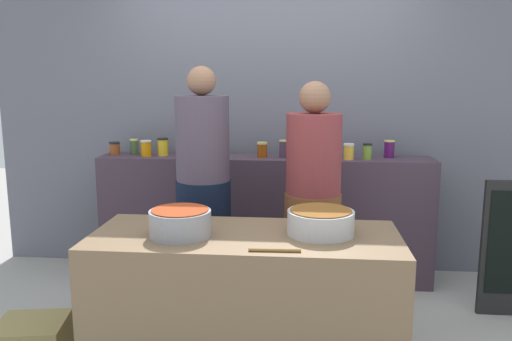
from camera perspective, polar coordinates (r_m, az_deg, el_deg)
The scene contains 22 objects.
storefront_wall at distance 4.48m, azimuth 1.32°, elevation 8.17°, with size 4.80×0.12×3.00m, color slate.
display_shelf at distance 4.28m, azimuth 0.94°, elevation -5.32°, with size 2.70×0.36×1.03m, color #403140.
prep_table at distance 3.00m, azimuth -1.19°, elevation -14.44°, with size 1.70×0.70×0.81m, color brown.
preserve_jar_0 at distance 4.42m, azimuth -15.36°, elevation 2.35°, with size 0.09×0.09×0.11m.
preserve_jar_1 at distance 4.44m, azimuth -13.32°, elevation 2.59°, with size 0.07×0.07×0.13m.
preserve_jar_2 at distance 4.30m, azimuth -12.06°, elevation 2.42°, with size 0.09×0.09×0.13m.
preserve_jar_3 at distance 4.30m, azimuth -10.26°, elevation 2.59°, with size 0.09×0.09×0.15m.
preserve_jar_4 at distance 4.29m, azimuth -8.32°, elevation 2.62°, with size 0.07×0.07×0.14m.
preserve_jar_5 at distance 4.22m, azimuth -6.19°, elevation 2.42°, with size 0.07×0.07×0.13m.
preserve_jar_6 at distance 4.14m, azimuth 0.69°, elevation 2.32°, with size 0.08×0.08×0.12m.
preserve_jar_7 at distance 4.13m, azimuth 3.07°, elevation 2.40°, with size 0.07×0.07×0.14m.
preserve_jar_8 at distance 4.09m, azimuth 4.68°, elevation 2.03°, with size 0.07×0.07×0.10m.
preserve_jar_9 at distance 4.17m, azimuth 7.04°, elevation 2.31°, with size 0.09×0.09×0.13m.
preserve_jar_10 at distance 4.10m, azimuth 10.22°, elevation 2.08°, with size 0.08×0.08×0.13m.
preserve_jar_11 at distance 4.13m, azimuth 12.21°, elevation 2.08°, with size 0.07×0.07×0.13m.
preserve_jar_12 at distance 4.27m, azimuth 14.52°, elevation 2.32°, with size 0.08×0.08×0.14m.
cooking_pot_left at distance 2.83m, azimuth -8.38°, elevation -5.75°, with size 0.34×0.34×0.15m.
cooking_pot_center at distance 2.86m, azimuth 7.17°, elevation -5.68°, with size 0.37×0.37×0.14m.
wooden_spoon at distance 2.57m, azimuth 2.08°, elevation -8.79°, with size 0.02×0.02×0.26m, color #9E703D.
cook_with_tongs at distance 3.66m, azimuth -5.81°, elevation -3.66°, with size 0.39×0.39×1.74m.
cook_in_cap at distance 3.56m, azimuth 6.27°, elevation -4.85°, with size 0.39×0.39×1.64m.
bread_crate at distance 3.47m, azimuth -23.50°, elevation -16.95°, with size 0.39×0.35×0.25m, color olive.
Camera 1 is at (0.31, -3.01, 1.65)m, focal length 36.17 mm.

